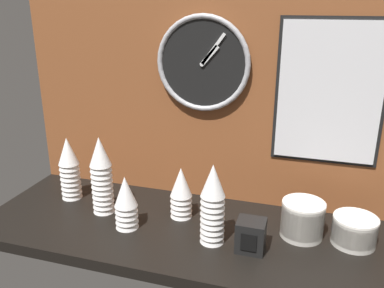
% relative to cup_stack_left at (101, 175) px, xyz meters
% --- Properties ---
extents(ground_plane, '(1.60, 0.56, 0.04)m').
position_rel_cup_stack_left_xyz_m(ground_plane, '(0.39, -0.01, -0.17)').
color(ground_plane, black).
extents(wall_tiled_back, '(1.60, 0.03, 1.05)m').
position_rel_cup_stack_left_xyz_m(wall_tiled_back, '(0.39, 0.25, 0.38)').
color(wall_tiled_back, brown).
rests_on(wall_tiled_back, ground_plane).
extents(cup_stack_left, '(0.08, 0.08, 0.30)m').
position_rel_cup_stack_left_xyz_m(cup_stack_left, '(0.00, 0.00, 0.00)').
color(cup_stack_left, white).
rests_on(cup_stack_left, ground_plane).
extents(cup_stack_center_right, '(0.08, 0.08, 0.28)m').
position_rel_cup_stack_left_xyz_m(cup_stack_center_right, '(0.45, -0.08, -0.01)').
color(cup_stack_center_right, white).
rests_on(cup_stack_center_right, ground_plane).
extents(cup_stack_center_left, '(0.08, 0.08, 0.19)m').
position_rel_cup_stack_left_xyz_m(cup_stack_center_left, '(0.13, -0.08, -0.05)').
color(cup_stack_center_left, white).
rests_on(cup_stack_center_left, ground_plane).
extents(cup_stack_center, '(0.08, 0.08, 0.19)m').
position_rel_cup_stack_left_xyz_m(cup_stack_center, '(0.29, 0.05, -0.05)').
color(cup_stack_center, white).
rests_on(cup_stack_center, ground_plane).
extents(cup_stack_far_left, '(0.08, 0.08, 0.26)m').
position_rel_cup_stack_left_xyz_m(cup_stack_far_left, '(-0.18, 0.07, -0.02)').
color(cup_stack_far_left, white).
rests_on(cup_stack_far_left, ground_plane).
extents(bowl_stack_far_right, '(0.15, 0.15, 0.10)m').
position_rel_cup_stack_left_xyz_m(bowl_stack_far_right, '(0.89, 0.05, -0.10)').
color(bowl_stack_far_right, beige).
rests_on(bowl_stack_far_right, ground_plane).
extents(bowl_stack_right, '(0.15, 0.15, 0.13)m').
position_rel_cup_stack_left_xyz_m(bowl_stack_right, '(0.73, 0.05, -0.08)').
color(bowl_stack_right, beige).
rests_on(bowl_stack_right, ground_plane).
extents(wall_clock, '(0.35, 0.03, 0.35)m').
position_rel_cup_stack_left_xyz_m(wall_clock, '(0.32, 0.22, 0.39)').
color(wall_clock, black).
extents(menu_board, '(0.37, 0.01, 0.51)m').
position_rel_cup_stack_left_xyz_m(menu_board, '(0.77, 0.23, 0.31)').
color(menu_board, black).
extents(napkin_dispenser, '(0.09, 0.08, 0.10)m').
position_rel_cup_stack_left_xyz_m(napkin_dispenser, '(0.58, -0.09, -0.10)').
color(napkin_dispenser, black).
rests_on(napkin_dispenser, ground_plane).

